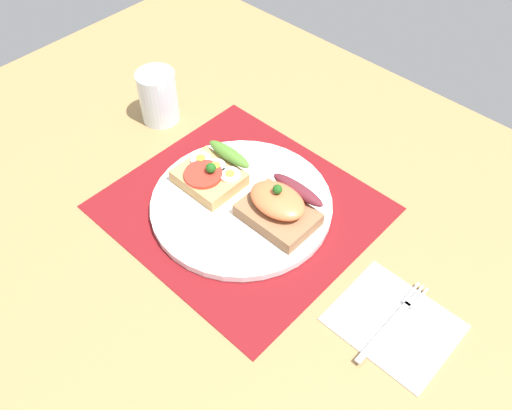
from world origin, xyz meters
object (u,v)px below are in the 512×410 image
(sandwich_egg_tomato, at_px, (212,173))
(sandwich_salmon, at_px, (280,206))
(plate, at_px, (241,204))
(fork, at_px, (394,319))
(napkin, at_px, (394,323))
(drinking_glass, at_px, (158,97))

(sandwich_egg_tomato, distance_m, sandwich_salmon, 0.12)
(plate, height_order, sandwich_egg_tomato, sandwich_egg_tomato)
(sandwich_salmon, distance_m, fork, 0.22)
(plate, bearing_deg, sandwich_salmon, 15.91)
(sandwich_egg_tomato, distance_m, fork, 0.34)
(napkin, height_order, fork, fork)
(sandwich_egg_tomato, distance_m, napkin, 0.34)
(fork, relative_size, drinking_glass, 1.60)
(plate, distance_m, fork, 0.28)
(napkin, height_order, drinking_glass, drinking_glass)
(sandwich_egg_tomato, xyz_separation_m, sandwich_salmon, (0.12, 0.02, 0.01))
(napkin, distance_m, drinking_glass, 0.53)
(sandwich_egg_tomato, distance_m, drinking_glass, 0.20)
(sandwich_salmon, distance_m, napkin, 0.22)
(fork, bearing_deg, drinking_glass, 173.18)
(fork, bearing_deg, napkin, -33.96)
(sandwich_salmon, relative_size, napkin, 0.73)
(fork, distance_m, drinking_glass, 0.53)
(plate, xyz_separation_m, sandwich_egg_tomato, (-0.06, 0.00, 0.02))
(plate, relative_size, sandwich_salmon, 2.52)
(sandwich_salmon, xyz_separation_m, drinking_glass, (-0.31, 0.04, 0.01))
(fork, bearing_deg, sandwich_salmon, 173.51)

